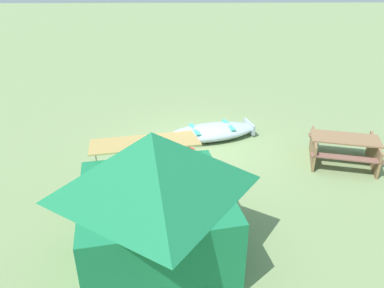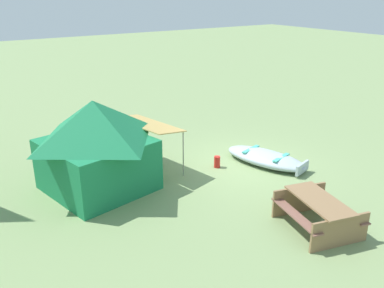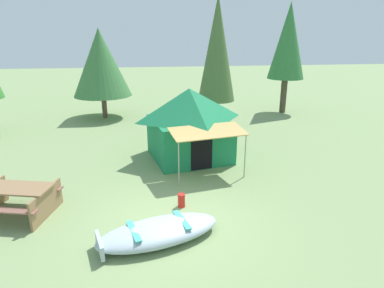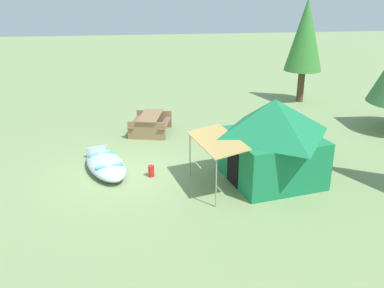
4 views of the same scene
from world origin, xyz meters
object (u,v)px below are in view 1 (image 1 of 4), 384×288
(beached_rowboat, at_px, (212,132))
(fuel_can, at_px, (191,155))
(canvas_cabin_tent, at_px, (155,195))
(picnic_table, at_px, (344,147))
(cooler_box, at_px, (155,215))

(beached_rowboat, bearing_deg, fuel_can, 64.94)
(beached_rowboat, xyz_separation_m, fuel_can, (0.69, 1.47, -0.03))
(canvas_cabin_tent, bearing_deg, picnic_table, -144.40)
(beached_rowboat, bearing_deg, cooler_box, 70.33)
(beached_rowboat, relative_size, cooler_box, 6.45)
(canvas_cabin_tent, height_order, picnic_table, canvas_cabin_tent)
(picnic_table, relative_size, cooler_box, 4.49)
(beached_rowboat, height_order, canvas_cabin_tent, canvas_cabin_tent)
(beached_rowboat, distance_m, canvas_cabin_tent, 5.49)
(canvas_cabin_tent, bearing_deg, cooler_box, -83.15)
(picnic_table, bearing_deg, canvas_cabin_tent, 35.60)
(cooler_box, height_order, fuel_can, fuel_can)
(canvas_cabin_tent, relative_size, picnic_table, 1.99)
(fuel_can, bearing_deg, canvas_cabin_tent, 79.22)
(beached_rowboat, height_order, fuel_can, beached_rowboat)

